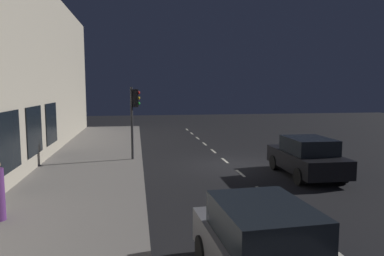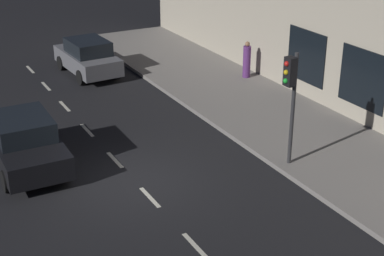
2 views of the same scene
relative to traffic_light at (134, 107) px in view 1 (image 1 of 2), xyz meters
name	(u,v)px [view 1 (image 1 of 2)]	position (x,y,z in m)	size (l,w,h in m)	color
ground_plane	(230,165)	(-4.33, 1.35, -2.62)	(60.00, 60.00, 0.00)	black
sidewalk	(91,168)	(1.92, 1.35, -2.55)	(4.50, 32.00, 0.15)	gray
building_facade	(23,69)	(4.47, 1.35, 1.69)	(0.65, 32.00, 8.64)	#B2A893
lane_centre_line	(225,161)	(-4.33, 0.35, -2.62)	(0.12, 27.20, 0.01)	beige
traffic_light	(134,107)	(0.00, 0.00, 0.00)	(0.46, 0.32, 3.43)	#2D2D30
parked_car_0	(307,157)	(-6.81, 3.84, -1.83)	(1.96, 4.02, 1.58)	black
parked_car_1	(266,252)	(-2.20, 11.43, -1.83)	(1.97, 3.96, 1.58)	slate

